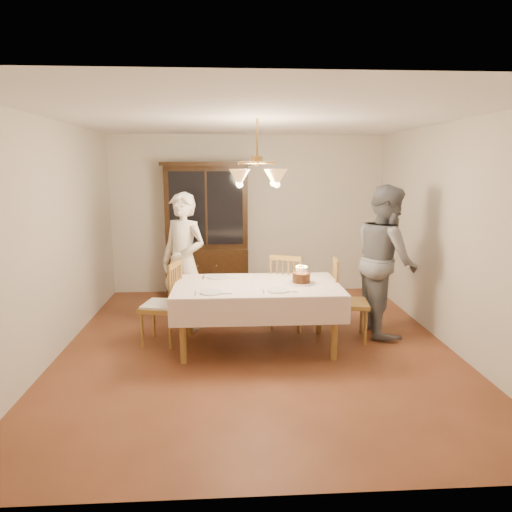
{
  "coord_description": "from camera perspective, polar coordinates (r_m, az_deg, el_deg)",
  "views": [
    {
      "loc": [
        -0.32,
        -5.07,
        2.08
      ],
      "look_at": [
        0.0,
        0.2,
        1.05
      ],
      "focal_mm": 32.0,
      "sensor_mm": 36.0,
      "label": 1
    }
  ],
  "objects": [
    {
      "name": "ground",
      "position": [
        5.49,
        0.13,
        -11.22
      ],
      "size": [
        5.0,
        5.0,
        0.0
      ],
      "primitive_type": "plane",
      "color": "brown",
      "rests_on": "ground"
    },
    {
      "name": "room_shell",
      "position": [
        5.11,
        0.14,
        5.43
      ],
      "size": [
        5.0,
        5.0,
        5.0
      ],
      "color": "white",
      "rests_on": "ground"
    },
    {
      "name": "dining_table",
      "position": [
        5.27,
        0.13,
        -4.33
      ],
      "size": [
        1.9,
        1.1,
        0.76
      ],
      "color": "brown",
      "rests_on": "ground"
    },
    {
      "name": "china_hutch",
      "position": [
        7.41,
        -6.11,
        2.91
      ],
      "size": [
        1.38,
        0.54,
        2.16
      ],
      "color": "black",
      "rests_on": "ground"
    },
    {
      "name": "chair_far_side",
      "position": [
        5.97,
        4.07,
        -4.91
      ],
      "size": [
        0.56,
        0.55,
        1.0
      ],
      "color": "brown",
      "rests_on": "ground"
    },
    {
      "name": "chair_left_end",
      "position": [
        5.56,
        -11.7,
        -6.21
      ],
      "size": [
        0.51,
        0.52,
        1.0
      ],
      "color": "brown",
      "rests_on": "ground"
    },
    {
      "name": "chair_right_end",
      "position": [
        5.7,
        11.55,
        -5.89
      ],
      "size": [
        0.48,
        0.49,
        1.0
      ],
      "color": "brown",
      "rests_on": "ground"
    },
    {
      "name": "elderly_woman",
      "position": [
        5.92,
        -9.03,
        -0.74
      ],
      "size": [
        0.77,
        0.71,
        1.77
      ],
      "primitive_type": "imported",
      "rotation": [
        0.0,
        0.0,
        -0.58
      ],
      "color": "#EEE1C9",
      "rests_on": "ground"
    },
    {
      "name": "adult_in_grey",
      "position": [
        5.94,
        15.91,
        -0.46
      ],
      "size": [
        0.71,
        0.91,
        1.88
      ],
      "primitive_type": "imported",
      "rotation": [
        0.0,
        0.0,
        1.57
      ],
      "color": "slate",
      "rests_on": "ground"
    },
    {
      "name": "birthday_cake",
      "position": [
        5.3,
        5.68,
        -2.83
      ],
      "size": [
        0.3,
        0.3,
        0.21
      ],
      "color": "white",
      "rests_on": "dining_table"
    },
    {
      "name": "place_setting_near_left",
      "position": [
        4.91,
        -5.44,
        -4.54
      ],
      "size": [
        0.4,
        0.25,
        0.02
      ],
      "color": "white",
      "rests_on": "dining_table"
    },
    {
      "name": "place_setting_near_right",
      "position": [
        4.96,
        2.94,
        -4.34
      ],
      "size": [
        0.38,
        0.23,
        0.02
      ],
      "color": "white",
      "rests_on": "dining_table"
    },
    {
      "name": "place_setting_far_left",
      "position": [
        5.58,
        -4.7,
        -2.64
      ],
      "size": [
        0.4,
        0.25,
        0.02
      ],
      "color": "white",
      "rests_on": "dining_table"
    },
    {
      "name": "chandelier",
      "position": [
        5.09,
        0.14,
        9.87
      ],
      "size": [
        0.62,
        0.62,
        0.73
      ],
      "color": "#BF8C3F",
      "rests_on": "ground"
    }
  ]
}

